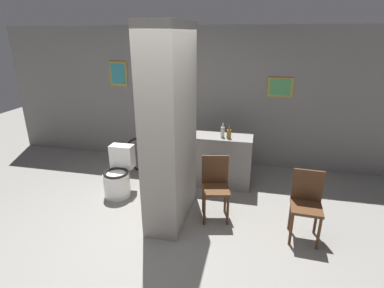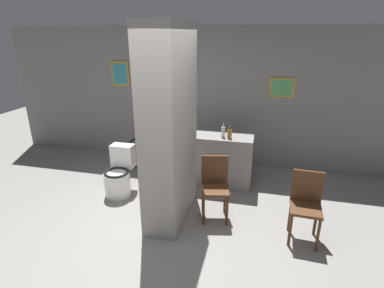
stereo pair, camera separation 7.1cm
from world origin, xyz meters
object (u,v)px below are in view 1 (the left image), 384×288
at_px(chair_by_doorway, 306,202).
at_px(bicycle, 166,156).
at_px(bottle_tall, 223,131).
at_px(toilet, 118,176).
at_px(chair_near_pillar, 215,184).

relative_size(chair_by_doorway, bicycle, 0.55).
bearing_deg(bottle_tall, chair_by_doorway, -43.55).
bearing_deg(bottle_tall, toilet, -157.80).
bearing_deg(chair_by_doorway, bottle_tall, 139.48).
distance_m(chair_by_doorway, bicycle, 2.62).
relative_size(toilet, chair_by_doorway, 0.87).
bearing_deg(toilet, bicycle, 58.38).
xyz_separation_m(chair_near_pillar, bicycle, (-1.07, 1.14, -0.14)).
relative_size(toilet, bottle_tall, 2.95).
relative_size(toilet, chair_near_pillar, 0.87).
bearing_deg(toilet, chair_near_pillar, -10.13).
xyz_separation_m(toilet, bottle_tall, (1.57, 0.64, 0.65)).
xyz_separation_m(chair_by_doorway, bicycle, (-2.24, 1.35, -0.14)).
bearing_deg(bicycle, toilet, -121.62).
distance_m(toilet, chair_near_pillar, 1.63).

